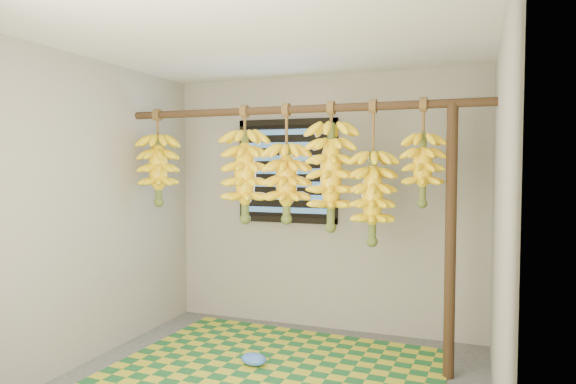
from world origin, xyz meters
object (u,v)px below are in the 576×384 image
at_px(woven_mat, 274,371).
at_px(banana_bunch_a, 158,170).
at_px(banana_bunch_e, 372,198).
at_px(support_post, 450,242).
at_px(banana_bunch_d, 331,176).
at_px(banana_bunch_b, 245,176).
at_px(plastic_bag, 254,359).
at_px(banana_bunch_c, 287,183).
at_px(banana_bunch_f, 423,169).

height_order(woven_mat, banana_bunch_a, banana_bunch_a).
bearing_deg(banana_bunch_e, support_post, 0.00).
bearing_deg(banana_bunch_d, banana_bunch_b, 180.00).
bearing_deg(woven_mat, support_post, 15.75).
bearing_deg(banana_bunch_a, support_post, 0.00).
xyz_separation_m(plastic_bag, banana_bunch_c, (0.16, 0.30, 1.36)).
relative_size(support_post, banana_bunch_d, 2.00).
distance_m(banana_bunch_a, banana_bunch_d, 1.59).
xyz_separation_m(banana_bunch_d, banana_bunch_f, (0.70, -0.00, 0.06)).
height_order(woven_mat, banana_bunch_e, banana_bunch_e).
relative_size(banana_bunch_c, banana_bunch_d, 0.95).
bearing_deg(banana_bunch_b, banana_bunch_d, 0.00).
xyz_separation_m(support_post, banana_bunch_a, (-2.48, 0.00, 0.52)).
bearing_deg(plastic_bag, banana_bunch_a, 163.98).
distance_m(banana_bunch_a, banana_bunch_f, 2.28).
distance_m(banana_bunch_b, banana_bunch_d, 0.74).
bearing_deg(woven_mat, plastic_bag, 166.67).
distance_m(woven_mat, banana_bunch_d, 1.54).
height_order(banana_bunch_d, banana_bunch_e, same).
bearing_deg(banana_bunch_d, plastic_bag, -150.12).
bearing_deg(banana_bunch_d, banana_bunch_c, -180.00).
bearing_deg(plastic_bag, woven_mat, -13.33).
relative_size(banana_bunch_b, banana_bunch_e, 0.88).
height_order(banana_bunch_c, banana_bunch_d, same).
xyz_separation_m(banana_bunch_b, banana_bunch_f, (1.43, -0.00, 0.06)).
relative_size(woven_mat, banana_bunch_c, 2.56).
bearing_deg(support_post, banana_bunch_c, -180.00).
distance_m(banana_bunch_b, banana_bunch_c, 0.37).
relative_size(banana_bunch_a, banana_bunch_c, 0.89).
distance_m(woven_mat, banana_bunch_f, 1.87).
bearing_deg(banana_bunch_d, banana_bunch_e, 0.00).
height_order(woven_mat, banana_bunch_f, banana_bunch_f).
distance_m(banana_bunch_c, banana_bunch_d, 0.37).
bearing_deg(banana_bunch_c, support_post, 0.00).
xyz_separation_m(banana_bunch_a, banana_bunch_b, (0.85, 0.00, -0.05)).
height_order(woven_mat, plastic_bag, plastic_bag).
bearing_deg(banana_bunch_a, banana_bunch_d, 0.00).
height_order(plastic_bag, banana_bunch_c, banana_bunch_c).
relative_size(woven_mat, banana_bunch_e, 2.21).
height_order(woven_mat, banana_bunch_c, banana_bunch_c).
relative_size(support_post, banana_bunch_a, 2.38).
xyz_separation_m(support_post, banana_bunch_b, (-1.64, 0.00, 0.47)).
xyz_separation_m(banana_bunch_c, banana_bunch_e, (0.70, 0.00, -0.10)).
height_order(support_post, banana_bunch_e, banana_bunch_e).
relative_size(woven_mat, banana_bunch_b, 2.52).
xyz_separation_m(banana_bunch_a, banana_bunch_f, (2.28, -0.00, 0.01)).
bearing_deg(banana_bunch_d, banana_bunch_a, 180.00).
height_order(support_post, banana_bunch_c, banana_bunch_c).
height_order(banana_bunch_b, banana_bunch_d, same).
bearing_deg(banana_bunch_f, support_post, 0.00).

